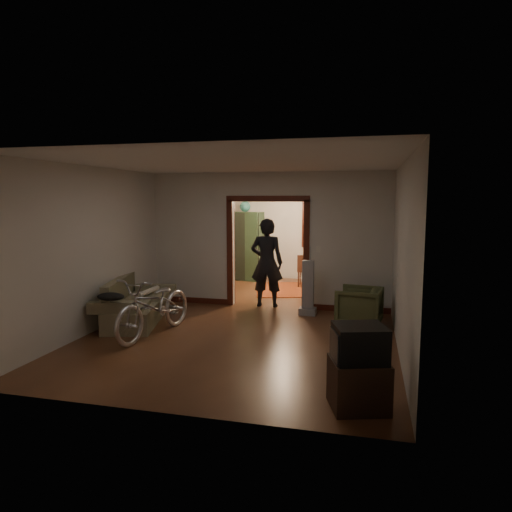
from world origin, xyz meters
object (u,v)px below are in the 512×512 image
(desk, at_px, (333,270))
(sofa, at_px, (136,301))
(locker, at_px, (245,246))
(armchair, at_px, (359,306))
(person, at_px, (267,263))
(bicycle, at_px, (155,306))

(desk, bearing_deg, sofa, -111.67)
(locker, relative_size, desk, 2.00)
(sofa, xyz_separation_m, armchair, (3.96, 0.78, -0.06))
(person, relative_size, locker, 0.98)
(armchair, relative_size, person, 0.41)
(desk, bearing_deg, person, -99.10)
(sofa, height_order, locker, locker)
(person, xyz_separation_m, locker, (-1.29, 3.01, 0.02))
(armchair, height_order, desk, desk)
(armchair, xyz_separation_m, locker, (-3.21, 4.07, 0.60))
(armchair, bearing_deg, person, -110.05)
(sofa, bearing_deg, armchair, -3.38)
(bicycle, distance_m, person, 2.85)
(locker, height_order, desk, locker)
(sofa, relative_size, bicycle, 0.92)
(sofa, distance_m, locker, 4.94)
(desk, bearing_deg, armchair, -68.52)
(armchair, distance_m, desk, 4.27)
(desk, bearing_deg, bicycle, -103.01)
(armchair, relative_size, locker, 0.40)
(bicycle, xyz_separation_m, locker, (0.06, 5.48, 0.45))
(bicycle, xyz_separation_m, armchair, (3.27, 1.41, -0.15))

